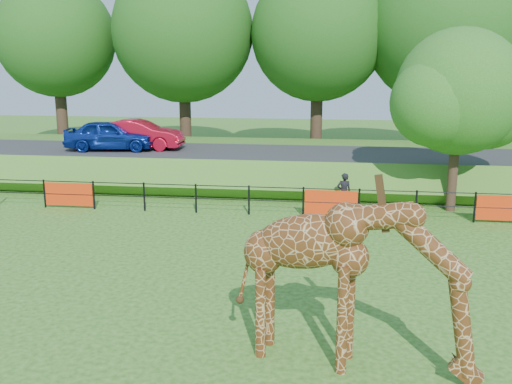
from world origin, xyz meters
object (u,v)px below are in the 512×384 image
Objects in this scene: giraffe at (355,284)px; tree_east at (461,97)px; car_red at (138,134)px; car_blue at (111,135)px; visitor at (344,192)px.

tree_east is at bearing 84.27° from giraffe.
tree_east reaches higher than car_red.
giraffe is 1.07× the size of car_blue.
tree_east is at bearing -111.79° from car_blue.
tree_east reaches higher than giraffe.
car_blue is 1.31m from car_red.
visitor is at bearing -119.91° from car_blue.
giraffe reaches higher than car_red.
car_blue is at bearing -34.21° from visitor.
car_red is 0.63× the size of tree_east.
car_red is at bearing 162.04° from tree_east.
car_red is 11.10m from visitor.
visitor is 0.22× the size of tree_east.
car_red is (1.19, 0.54, -0.02)m from car_blue.
giraffe is at bearing -150.93° from car_red.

